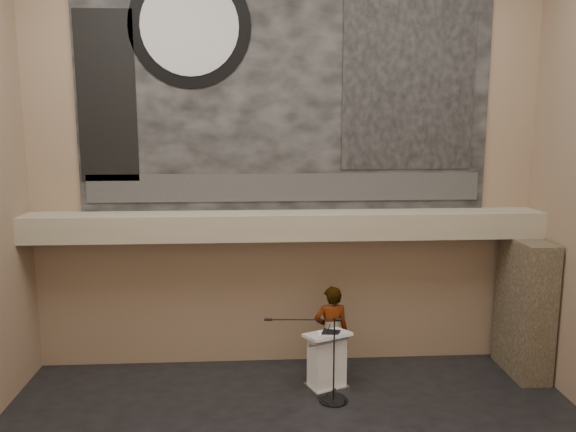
{
  "coord_description": "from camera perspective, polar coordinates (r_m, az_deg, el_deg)",
  "views": [
    {
      "loc": [
        -0.62,
        -7.09,
        4.97
      ],
      "look_at": [
        0.0,
        3.2,
        3.2
      ],
      "focal_mm": 35.0,
      "sensor_mm": 36.0,
      "label": 1
    }
  ],
  "objects": [
    {
      "name": "wall_back",
      "position": [
        11.13,
        -0.25,
        6.04
      ],
      "size": [
        10.0,
        0.02,
        8.5
      ],
      "primitive_type": "cube",
      "color": "#91755C",
      "rests_on": "floor"
    },
    {
      "name": "wall_front",
      "position": [
        3.23,
        7.68,
        -3.25
      ],
      "size": [
        10.0,
        0.02,
        8.5
      ],
      "primitive_type": "cube",
      "color": "#91755C",
      "rests_on": "floor"
    },
    {
      "name": "soffit",
      "position": [
        10.89,
        -0.13,
        -0.94
      ],
      "size": [
        10.0,
        0.8,
        0.5
      ],
      "primitive_type": "cube",
      "color": "gray",
      "rests_on": "wall_back"
    },
    {
      "name": "sprinkler_left",
      "position": [
        10.93,
        -8.52,
        -2.51
      ],
      "size": [
        0.04,
        0.04,
        0.06
      ],
      "primitive_type": "cylinder",
      "color": "#B2893D",
      "rests_on": "soffit"
    },
    {
      "name": "sprinkler_right",
      "position": [
        11.17,
        9.68,
        -2.28
      ],
      "size": [
        0.04,
        0.04,
        0.06
      ],
      "primitive_type": "cylinder",
      "color": "#B2893D",
      "rests_on": "soffit"
    },
    {
      "name": "banner",
      "position": [
        11.1,
        -0.24,
        13.52
      ],
      "size": [
        8.0,
        0.05,
        5.0
      ],
      "primitive_type": "cube",
      "color": "black",
      "rests_on": "wall_back"
    },
    {
      "name": "banner_text_strip",
      "position": [
        11.11,
        -0.23,
        2.92
      ],
      "size": [
        7.76,
        0.02,
        0.55
      ],
      "primitive_type": "cube",
      "color": "#303030",
      "rests_on": "banner"
    },
    {
      "name": "banner_clock_rim",
      "position": [
        11.21,
        -9.97,
        18.48
      ],
      "size": [
        2.3,
        0.02,
        2.3
      ],
      "primitive_type": "cylinder",
      "rotation": [
        1.57,
        0.0,
        0.0
      ],
      "color": "black",
      "rests_on": "banner"
    },
    {
      "name": "banner_clock_face",
      "position": [
        11.19,
        -9.98,
        18.5
      ],
      "size": [
        1.84,
        0.02,
        1.84
      ],
      "primitive_type": "cylinder",
      "rotation": [
        1.57,
        0.0,
        0.0
      ],
      "color": "silver",
      "rests_on": "banner"
    },
    {
      "name": "banner_building_print",
      "position": [
        11.45,
        12.2,
        13.69
      ],
      "size": [
        2.6,
        0.02,
        3.6
      ],
      "primitive_type": "cube",
      "color": "black",
      "rests_on": "banner"
    },
    {
      "name": "banner_brick_print",
      "position": [
        11.37,
        -17.97,
        11.45
      ],
      "size": [
        1.1,
        0.02,
        3.2
      ],
      "primitive_type": "cube",
      "color": "black",
      "rests_on": "banner"
    },
    {
      "name": "stone_pier",
      "position": [
        12.07,
        22.9,
        -8.5
      ],
      "size": [
        0.6,
        1.4,
        2.7
      ],
      "primitive_type": "cube",
      "color": "#413628",
      "rests_on": "floor"
    },
    {
      "name": "lectern",
      "position": [
        10.79,
        3.96,
        -14.45
      ],
      "size": [
        0.94,
        0.82,
        1.14
      ],
      "rotation": [
        0.0,
        0.0,
        0.41
      ],
      "color": "silver",
      "rests_on": "floor"
    },
    {
      "name": "binder",
      "position": [
        10.54,
        4.39,
        -11.72
      ],
      "size": [
        0.37,
        0.33,
        0.04
      ],
      "primitive_type": "cube",
      "rotation": [
        0.0,
        0.0,
        -0.32
      ],
      "color": "black",
      "rests_on": "lectern"
    },
    {
      "name": "papers",
      "position": [
        10.54,
        3.63,
        -11.81
      ],
      "size": [
        0.22,
        0.29,
        0.0
      ],
      "primitive_type": "cube",
      "rotation": [
        0.0,
        0.0,
        0.1
      ],
      "color": "white",
      "rests_on": "lectern"
    },
    {
      "name": "speaker_person",
      "position": [
        11.1,
        4.43,
        -11.68
      ],
      "size": [
        0.69,
        0.48,
        1.84
      ],
      "primitive_type": "imported",
      "rotation": [
        0.0,
        0.0,
        3.19
      ],
      "color": "silver",
      "rests_on": "floor"
    },
    {
      "name": "mic_stand",
      "position": [
        10.51,
        4.4,
        -17.05
      ],
      "size": [
        1.48,
        0.52,
        1.56
      ],
      "rotation": [
        0.0,
        0.0,
        -0.07
      ],
      "color": "black",
      "rests_on": "floor"
    }
  ]
}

